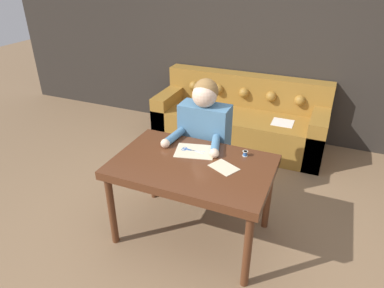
{
  "coord_description": "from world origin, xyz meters",
  "views": [
    {
      "loc": [
        0.8,
        -2.17,
        2.15
      ],
      "look_at": [
        -0.15,
        0.08,
        0.83
      ],
      "focal_mm": 32.0,
      "sensor_mm": 36.0,
      "label": 1
    }
  ],
  "objects_px": {
    "person": "(204,140)",
    "scissors": "(189,150)",
    "thread_spool": "(245,154)",
    "dining_table": "(192,171)",
    "couch": "(240,120)"
  },
  "relations": [
    {
      "from": "couch",
      "to": "thread_spool",
      "type": "height_order",
      "value": "couch"
    },
    {
      "from": "dining_table",
      "to": "thread_spool",
      "type": "relative_size",
      "value": 28.03
    },
    {
      "from": "thread_spool",
      "to": "person",
      "type": "bearing_deg",
      "value": 149.95
    },
    {
      "from": "dining_table",
      "to": "couch",
      "type": "height_order",
      "value": "couch"
    },
    {
      "from": "person",
      "to": "scissors",
      "type": "bearing_deg",
      "value": -90.08
    },
    {
      "from": "person",
      "to": "dining_table",
      "type": "bearing_deg",
      "value": -78.78
    },
    {
      "from": "person",
      "to": "thread_spool",
      "type": "xyz_separation_m",
      "value": [
        0.46,
        -0.27,
        0.1
      ]
    },
    {
      "from": "dining_table",
      "to": "couch",
      "type": "xyz_separation_m",
      "value": [
        -0.11,
        1.86,
        -0.34
      ]
    },
    {
      "from": "person",
      "to": "scissors",
      "type": "xyz_separation_m",
      "value": [
        -0.0,
        -0.36,
        0.08
      ]
    },
    {
      "from": "dining_table",
      "to": "thread_spool",
      "type": "height_order",
      "value": "thread_spool"
    },
    {
      "from": "thread_spool",
      "to": "scissors",
      "type": "bearing_deg",
      "value": -168.89
    },
    {
      "from": "dining_table",
      "to": "thread_spool",
      "type": "distance_m",
      "value": 0.46
    },
    {
      "from": "person",
      "to": "thread_spool",
      "type": "bearing_deg",
      "value": -30.05
    },
    {
      "from": "dining_table",
      "to": "scissors",
      "type": "bearing_deg",
      "value": 120.6
    },
    {
      "from": "person",
      "to": "thread_spool",
      "type": "distance_m",
      "value": 0.54
    }
  ]
}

